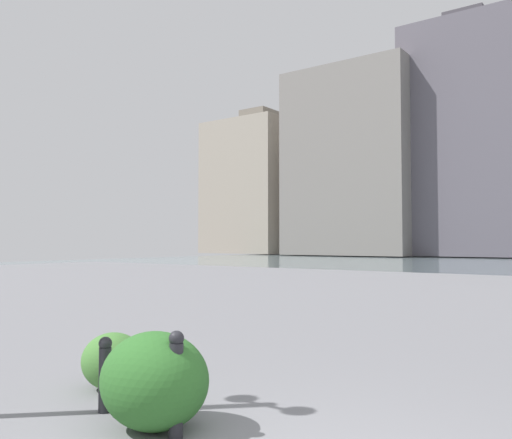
% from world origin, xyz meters
% --- Properties ---
extents(building_slab, '(13.60, 14.55, 30.80)m').
position_xyz_m(building_slab, '(15.86, -67.40, 14.37)').
color(building_slab, '#5B5660').
rests_on(building_slab, ground).
extents(building_annex, '(17.09, 13.46, 24.54)m').
position_xyz_m(building_annex, '(29.36, -63.74, 12.27)').
color(building_annex, gray).
rests_on(building_annex, ground).
extents(building_highrise, '(13.24, 14.83, 22.71)m').
position_xyz_m(building_highrise, '(47.60, -66.17, 10.32)').
color(building_highrise, '#9E9384').
rests_on(building_highrise, ground).
extents(bollard_near, '(0.13, 0.13, 0.90)m').
position_xyz_m(bollard_near, '(1.32, -0.57, 0.47)').
color(bollard_near, '#232328').
rests_on(bollard_near, ground).
extents(bollard_mid, '(0.13, 0.13, 0.73)m').
position_xyz_m(bollard_mid, '(2.38, -0.66, 0.38)').
color(bollard_mid, '#232328').
rests_on(bollard_mid, ground).
extents(shrub_low, '(1.01, 0.91, 0.86)m').
position_xyz_m(shrub_low, '(1.63, -0.61, 0.43)').
color(shrub_low, '#2D6628').
rests_on(shrub_low, ground).
extents(shrub_round, '(0.74, 0.67, 0.63)m').
position_xyz_m(shrub_round, '(2.96, -1.23, 0.32)').
color(shrub_round, '#477F38').
rests_on(shrub_round, ground).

